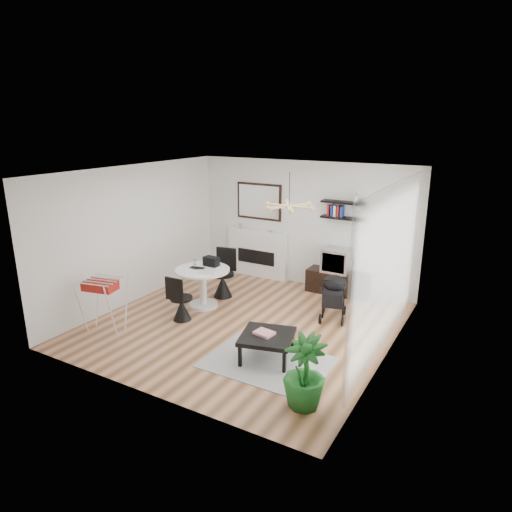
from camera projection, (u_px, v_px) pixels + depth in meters
The scene contains 25 objects.
floor at pixel (244, 324), 8.17m from camera, with size 5.00×5.00×0.00m, color brown.
ceiling at pixel (243, 172), 7.40m from camera, with size 5.00×5.00×0.00m, color white.
wall_back at pixel (304, 224), 9.86m from camera, with size 5.00×5.00×0.00m, color white.
wall_left at pixel (135, 234), 8.98m from camera, with size 5.00×5.00×0.00m, color white.
wall_right at pixel (391, 275), 6.59m from camera, with size 5.00×5.00×0.00m, color white.
sheer_curtain at pixel (388, 270), 6.81m from camera, with size 0.04×3.60×2.60m, color white.
fireplace at pixel (258, 248), 10.51m from camera, with size 1.50×0.17×2.16m.
shelf_lower at pixel (343, 218), 9.25m from camera, with size 0.90×0.25×0.04m, color black.
shelf_upper at pixel (344, 202), 9.15m from camera, with size 0.90×0.25×0.04m, color black.
pendant_lamp at pixel (289, 206), 7.47m from camera, with size 0.90×0.90×0.10m, color tan, non-canonical shape.
tv_console at pixel (338, 283), 9.55m from camera, with size 1.28×0.45×0.48m, color black.
crt_tv at pixel (337, 260), 9.42m from camera, with size 0.56×0.49×0.49m.
dining_table at pixel (203, 282), 8.80m from camera, with size 1.05×1.05×0.77m.
laptop at pixel (196, 269), 8.71m from camera, with size 0.29×0.19×0.02m, color black.
black_bag at pixel (211, 261), 8.90m from camera, with size 0.30×0.18×0.18m, color black.
newspaper at pixel (207, 272), 8.56m from camera, with size 0.32×0.27×0.01m, color silver.
drinking_glass at pixel (195, 262), 8.98m from camera, with size 0.06×0.06×0.10m, color white.
chair_far at pixel (223, 282), 9.37m from camera, with size 0.49×0.51×0.99m.
chair_near at pixel (181, 306), 8.26m from camera, with size 0.41×0.41×0.86m.
drying_rack at pixel (104, 304), 7.78m from camera, with size 0.74×0.71×0.94m.
stroller at pixel (334, 299), 8.32m from camera, with size 0.61×0.79×0.88m.
rug at pixel (268, 362), 6.86m from camera, with size 1.82×1.31×0.01m, color #9E9E9E.
coffee_table at pixel (267, 337), 6.86m from camera, with size 0.95×0.95×0.40m.
magazines at pixel (264, 333), 6.85m from camera, with size 0.28×0.22×0.04m, color #CE333D.
potted_plant at pixel (305, 372), 5.69m from camera, with size 0.54×0.54×0.97m, color #1C6320.
Camera 1 is at (3.91, -6.39, 3.50)m, focal length 32.00 mm.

